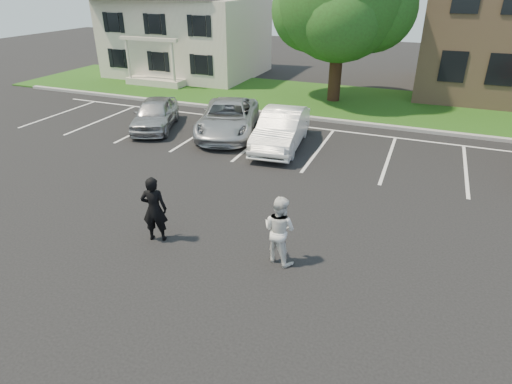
{
  "coord_description": "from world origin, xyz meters",
  "views": [
    {
      "loc": [
        3.83,
        -8.47,
        6.34
      ],
      "look_at": [
        0.0,
        1.0,
        1.25
      ],
      "focal_mm": 30.0,
      "sensor_mm": 36.0,
      "label": 1
    }
  ],
  "objects_px": {
    "man_white_shirt": "(279,230)",
    "car_silver_minivan": "(228,118)",
    "car_white_sedan": "(281,129)",
    "tree": "(343,0)",
    "man_black_suit": "(154,209)",
    "car_silver_west": "(155,114)",
    "house": "(187,19)"
  },
  "relations": [
    {
      "from": "man_black_suit",
      "to": "tree",
      "type": "bearing_deg",
      "value": -112.51
    },
    {
      "from": "man_black_suit",
      "to": "car_white_sedan",
      "type": "distance_m",
      "value": 8.1
    },
    {
      "from": "man_black_suit",
      "to": "car_silver_west",
      "type": "bearing_deg",
      "value": -74.34
    },
    {
      "from": "man_black_suit",
      "to": "man_white_shirt",
      "type": "xyz_separation_m",
      "value": [
        3.38,
        0.31,
        -0.03
      ]
    },
    {
      "from": "tree",
      "to": "car_silver_minivan",
      "type": "bearing_deg",
      "value": -112.94
    },
    {
      "from": "car_silver_west",
      "to": "tree",
      "type": "bearing_deg",
      "value": 29.9
    },
    {
      "from": "tree",
      "to": "man_black_suit",
      "type": "xyz_separation_m",
      "value": [
        -1.21,
        -16.41,
        -4.43
      ]
    },
    {
      "from": "car_silver_minivan",
      "to": "car_white_sedan",
      "type": "xyz_separation_m",
      "value": [
        2.78,
        -0.72,
        0.04
      ]
    },
    {
      "from": "man_black_suit",
      "to": "car_white_sedan",
      "type": "relative_size",
      "value": 0.39
    },
    {
      "from": "man_black_suit",
      "to": "man_white_shirt",
      "type": "relative_size",
      "value": 1.04
    },
    {
      "from": "car_silver_west",
      "to": "car_white_sedan",
      "type": "distance_m",
      "value": 6.28
    },
    {
      "from": "tree",
      "to": "car_silver_minivan",
      "type": "height_order",
      "value": "tree"
    },
    {
      "from": "man_white_shirt",
      "to": "car_silver_minivan",
      "type": "relative_size",
      "value": 0.34
    },
    {
      "from": "tree",
      "to": "car_white_sedan",
      "type": "xyz_separation_m",
      "value": [
        -0.45,
        -8.35,
        -4.57
      ]
    },
    {
      "from": "man_white_shirt",
      "to": "car_white_sedan",
      "type": "bearing_deg",
      "value": -54.27
    },
    {
      "from": "tree",
      "to": "man_black_suit",
      "type": "relative_size",
      "value": 4.77
    },
    {
      "from": "man_black_suit",
      "to": "car_silver_west",
      "type": "relative_size",
      "value": 0.44
    },
    {
      "from": "car_white_sedan",
      "to": "car_silver_minivan",
      "type": "bearing_deg",
      "value": 159.26
    },
    {
      "from": "man_black_suit",
      "to": "car_silver_west",
      "type": "distance_m",
      "value": 9.88
    },
    {
      "from": "car_white_sedan",
      "to": "car_silver_west",
      "type": "bearing_deg",
      "value": 172.52
    },
    {
      "from": "tree",
      "to": "man_black_suit",
      "type": "bearing_deg",
      "value": -94.22
    },
    {
      "from": "car_silver_minivan",
      "to": "man_white_shirt",
      "type": "bearing_deg",
      "value": -74.63
    },
    {
      "from": "man_white_shirt",
      "to": "car_silver_minivan",
      "type": "distance_m",
      "value": 10.04
    },
    {
      "from": "house",
      "to": "car_white_sedan",
      "type": "height_order",
      "value": "house"
    },
    {
      "from": "man_white_shirt",
      "to": "car_white_sedan",
      "type": "relative_size",
      "value": 0.38
    },
    {
      "from": "house",
      "to": "man_black_suit",
      "type": "bearing_deg",
      "value": -62.33
    },
    {
      "from": "house",
      "to": "car_white_sedan",
      "type": "relative_size",
      "value": 2.19
    },
    {
      "from": "house",
      "to": "man_white_shirt",
      "type": "height_order",
      "value": "house"
    },
    {
      "from": "tree",
      "to": "man_white_shirt",
      "type": "height_order",
      "value": "tree"
    },
    {
      "from": "man_black_suit",
      "to": "car_silver_west",
      "type": "height_order",
      "value": "man_black_suit"
    },
    {
      "from": "man_white_shirt",
      "to": "house",
      "type": "bearing_deg",
      "value": -37.89
    },
    {
      "from": "tree",
      "to": "car_silver_west",
      "type": "height_order",
      "value": "tree"
    }
  ]
}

